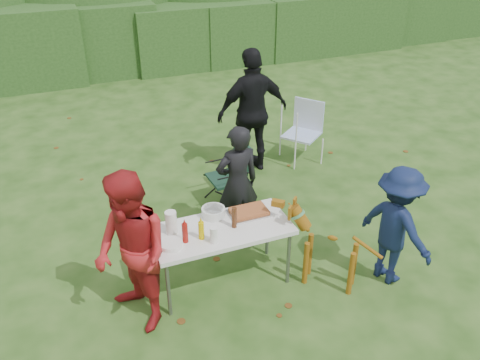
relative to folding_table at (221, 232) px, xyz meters
name	(u,v)px	position (x,y,z in m)	size (l,w,h in m)	color
ground	(229,279)	(0.08, 0.01, -0.69)	(80.00, 80.00, 0.00)	#1E4211
hedge_row	(107,39)	(0.08, 8.01, 0.16)	(22.00, 1.40, 1.70)	#23471C
folding_table	(221,232)	(0.00, 0.00, 0.00)	(1.50, 0.70, 0.74)	silver
person_cook	(237,183)	(0.50, 0.79, 0.07)	(0.55, 0.36, 1.52)	black
person_red_jacket	(132,254)	(-0.99, -0.23, 0.17)	(0.83, 0.65, 1.71)	#A41B1E
person_black_puffy	(253,112)	(1.37, 2.36, 0.28)	(1.13, 0.47, 1.93)	black
child	(396,226)	(1.79, -0.62, 0.02)	(0.91, 0.52, 1.41)	#0F1B3F
dog	(331,249)	(1.10, -0.46, -0.21)	(1.00, 0.40, 0.95)	brown
camping_chair	(227,175)	(0.65, 1.55, -0.23)	(0.57, 0.57, 0.91)	#153123
lawn_chair	(302,132)	(2.23, 2.35, -0.20)	(0.58, 0.58, 0.97)	#5989E0
food_tray	(249,213)	(0.38, 0.14, 0.06)	(0.45, 0.30, 0.02)	#B7B7BA
focaccia_bread	(249,211)	(0.38, 0.14, 0.09)	(0.40, 0.26, 0.04)	#995129
mustard_bottle	(201,230)	(-0.25, -0.10, 0.15)	(0.06, 0.06, 0.20)	#D1B500
ketchup_bottle	(185,233)	(-0.42, -0.09, 0.16)	(0.06, 0.06, 0.22)	maroon
beer_bottle	(234,218)	(0.14, -0.03, 0.17)	(0.06, 0.06, 0.24)	#47230F
paper_towel_roll	(171,223)	(-0.51, 0.11, 0.18)	(0.12, 0.12, 0.26)	white
cup_stack	(214,235)	(-0.15, -0.21, 0.14)	(0.08, 0.08, 0.18)	white
pasta_bowl	(213,212)	(0.00, 0.25, 0.10)	(0.26, 0.26, 0.10)	silver
plate_stack	(171,244)	(-0.58, -0.11, 0.08)	(0.24, 0.24, 0.05)	white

